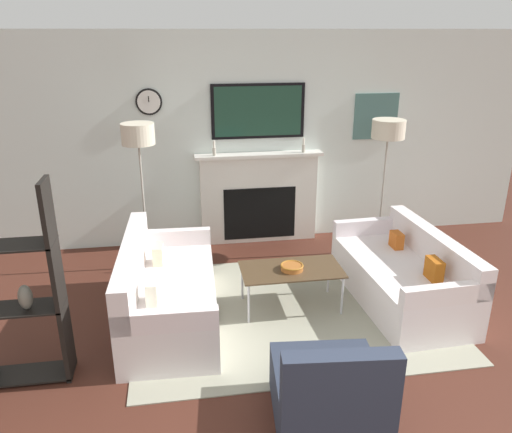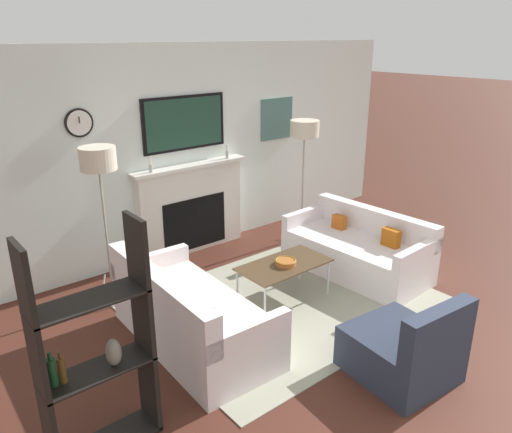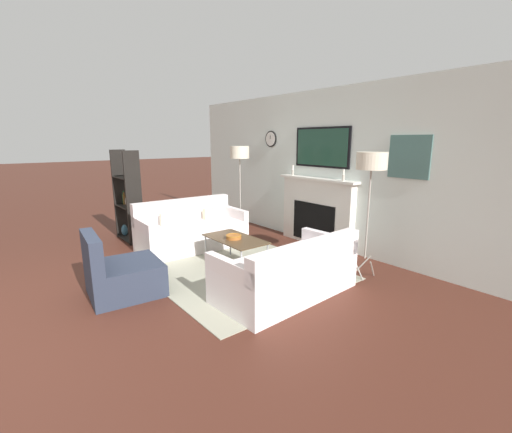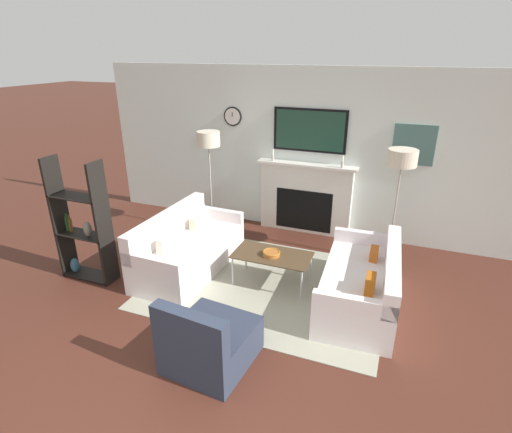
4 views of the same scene
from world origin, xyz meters
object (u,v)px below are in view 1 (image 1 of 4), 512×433
(couch_right, at_px, (403,277))
(coffee_table, at_px, (291,271))
(shelf_unit, at_px, (9,298))
(armchair, at_px, (329,394))
(floor_lamp_right, at_px, (388,132))
(decorative_bowl, at_px, (292,267))
(couch_left, at_px, (166,295))
(floor_lamp_left, at_px, (138,137))

(couch_right, relative_size, coffee_table, 1.75)
(coffee_table, height_order, shelf_unit, shelf_unit)
(armchair, relative_size, coffee_table, 0.87)
(floor_lamp_right, xyz_separation_m, shelf_unit, (-3.83, -1.91, -0.81))
(decorative_bowl, relative_size, shelf_unit, 0.14)
(couch_left, relative_size, coffee_table, 1.80)
(floor_lamp_left, relative_size, shelf_unit, 1.04)
(armchair, distance_m, coffee_table, 1.64)
(coffee_table, distance_m, decorative_bowl, 0.07)
(armchair, xyz_separation_m, coffee_table, (0.10, 1.63, 0.15))
(coffee_table, relative_size, shelf_unit, 0.61)
(shelf_unit, bearing_deg, floor_lamp_left, 63.99)
(armchair, height_order, coffee_table, armchair)
(coffee_table, bearing_deg, floor_lamp_left, 141.64)
(couch_left, xyz_separation_m, floor_lamp_right, (2.67, 1.23, 1.27))
(armchair, distance_m, floor_lamp_left, 3.40)
(decorative_bowl, bearing_deg, coffee_table, 88.37)
(couch_left, distance_m, floor_lamp_left, 1.80)
(couch_right, bearing_deg, shelf_unit, -169.26)
(couch_right, distance_m, floor_lamp_right, 1.79)
(coffee_table, height_order, decorative_bowl, decorative_bowl)
(floor_lamp_right, bearing_deg, floor_lamp_left, 180.00)
(floor_lamp_right, bearing_deg, coffee_table, -140.47)
(decorative_bowl, bearing_deg, shelf_unit, -163.42)
(floor_lamp_left, height_order, shelf_unit, floor_lamp_left)
(coffee_table, bearing_deg, couch_left, -177.25)
(couch_left, distance_m, couch_right, 2.44)
(couch_right, xyz_separation_m, floor_lamp_left, (-2.66, 1.23, 1.31))
(armchair, distance_m, decorative_bowl, 1.62)
(coffee_table, distance_m, floor_lamp_left, 2.22)
(decorative_bowl, bearing_deg, floor_lamp_right, 40.09)
(floor_lamp_left, distance_m, floor_lamp_right, 2.90)
(couch_left, relative_size, couch_right, 1.03)
(couch_right, distance_m, armchair, 2.03)
(armchair, bearing_deg, couch_right, 50.79)
(armchair, xyz_separation_m, floor_lamp_left, (-1.38, 2.80, 1.33))
(coffee_table, bearing_deg, decorative_bowl, -91.63)
(coffee_table, distance_m, shelf_unit, 2.55)
(floor_lamp_left, bearing_deg, couch_right, -24.81)
(decorative_bowl, height_order, floor_lamp_right, floor_lamp_right)
(coffee_table, distance_m, floor_lamp_right, 2.17)
(couch_right, xyz_separation_m, coffee_table, (-1.18, 0.06, 0.13))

